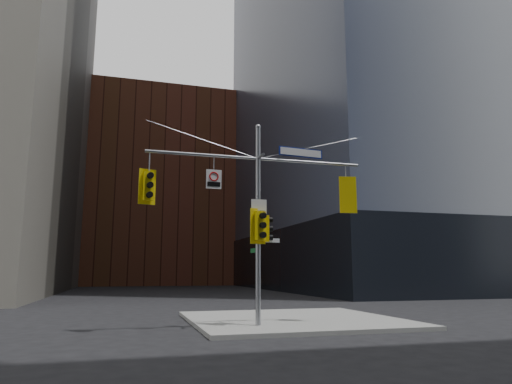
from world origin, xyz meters
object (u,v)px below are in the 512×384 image
traffic_light_east_arm (346,196)px  traffic_light_pole_front (260,226)px  signal_assembly (258,202)px  traffic_light_west_arm (148,186)px  street_sign_blade (301,153)px  traffic_light_pole_side (267,229)px  regulatory_sign_arm (214,179)px

traffic_light_east_arm → traffic_light_pole_front: 3.73m
signal_assembly → traffic_light_west_arm: (-3.83, 0.01, 0.38)m
traffic_light_pole_front → street_sign_blade: bearing=-4.2°
traffic_light_east_arm → traffic_light_pole_side: 3.44m
traffic_light_pole_side → traffic_light_pole_front: 0.42m
traffic_light_pole_front → street_sign_blade: size_ratio=0.70×
traffic_light_west_arm → traffic_light_pole_side: (4.15, -0.01, -1.34)m
traffic_light_east_arm → traffic_light_pole_front: (-3.49, -0.27, -1.27)m
traffic_light_pole_front → regulatory_sign_arm: bearing=157.9°
traffic_light_pole_side → regulatory_sign_arm: size_ratio=1.39×
traffic_light_west_arm → traffic_light_pole_side: bearing=-13.2°
traffic_light_west_arm → traffic_light_east_arm: 7.33m
regulatory_sign_arm → traffic_light_pole_side: bearing=-0.4°
traffic_light_pole_side → traffic_light_pole_front: bearing=136.9°
traffic_light_pole_side → regulatory_sign_arm: (-1.94, -0.02, 1.71)m
traffic_light_west_arm → traffic_light_pole_front: 4.05m
traffic_light_west_arm → regulatory_sign_arm: size_ratio=1.79×
traffic_light_pole_front → regulatory_sign_arm: size_ratio=1.83×
signal_assembly → regulatory_sign_arm: (-1.62, -0.02, 0.75)m
signal_assembly → street_sign_blade: (1.67, 0.00, 1.93)m
traffic_light_pole_side → street_sign_blade: 3.19m
street_sign_blade → signal_assembly: bearing=174.8°
signal_assembly → traffic_light_pole_front: (-0.00, -0.27, -0.88)m
traffic_light_east_arm → street_sign_blade: bearing=9.5°
regulatory_sign_arm → signal_assembly: bearing=-0.4°
traffic_light_west_arm → regulatory_sign_arm: (2.22, -0.03, 0.37)m
traffic_light_pole_front → traffic_light_east_arm: bearing=-9.0°
regulatory_sign_arm → street_sign_blade: bearing=-0.7°
signal_assembly → traffic_light_pole_front: 0.92m
traffic_light_west_arm → street_sign_blade: street_sign_blade is taller
traffic_light_west_arm → street_sign_blade: 5.72m
traffic_light_pole_side → street_sign_blade: (1.35, 0.00, 2.89)m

